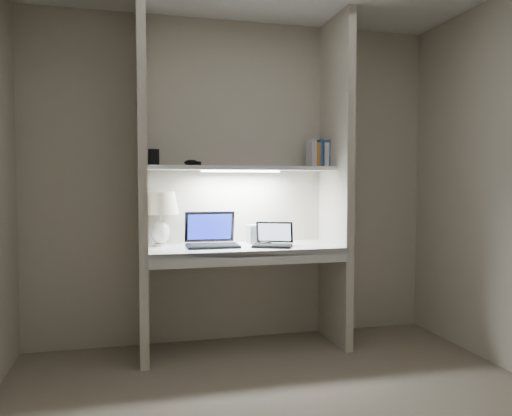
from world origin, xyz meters
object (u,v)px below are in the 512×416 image
object	(u,v)px
speaker	(254,234)
table_lamp	(160,209)
laptop_main	(212,238)
book_row	(321,154)
laptop_netbook	(273,241)

from	to	relation	value
speaker	table_lamp	bearing A→B (deg)	162.72
laptop_main	book_row	world-z (taller)	book_row
laptop_netbook	speaker	bearing A→B (deg)	139.69
laptop_main	speaker	xyz separation A→B (m)	(0.34, 0.08, 0.02)
laptop_main	laptop_netbook	distance (m)	0.46
table_lamp	laptop_main	bearing A→B (deg)	-13.53
speaker	laptop_main	bearing A→B (deg)	176.43
laptop_netbook	speaker	xyz separation A→B (m)	(-0.10, 0.20, 0.03)
table_lamp	speaker	size ratio (longest dim) A/B	2.80
table_lamp	laptop_netbook	xyz separation A→B (m)	(0.81, -0.21, -0.23)
laptop_main	table_lamp	bearing A→B (deg)	167.30
table_lamp	laptop_main	world-z (taller)	table_lamp
laptop_main	laptop_netbook	world-z (taller)	laptop_main
table_lamp	laptop_main	size ratio (longest dim) A/B	1.06
book_row	laptop_netbook	bearing A→B (deg)	-159.68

